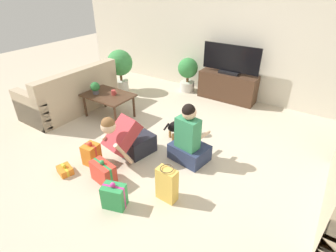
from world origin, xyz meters
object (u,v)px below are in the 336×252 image
object	(u,v)px
dog	(181,125)
gift_bag_a	(167,184)
gift_box_c	(103,172)
tv_console	(227,87)
person_sitting	(189,141)
gift_box_b	(65,170)
tabletop_plant	(95,88)
person_kneeling	(128,139)
coffee_table	(108,97)
potted_plant_corner_left	(120,65)
mug	(114,93)
tv	(231,61)
potted_plant_back_left	(188,72)
gift_box_d	(114,196)
gift_box_a	(91,154)
sofa_left	(72,95)

from	to	relation	value
dog	gift_bag_a	xyz separation A→B (m)	(0.59, -1.30, 0.00)
gift_box_c	gift_bag_a	world-z (taller)	gift_bag_a
dog	tv_console	bearing A→B (deg)	-61.78
person_sitting	gift_box_b	size ratio (longest dim) A/B	3.58
gift_box_b	tabletop_plant	distance (m)	1.77
person_kneeling	tabletop_plant	size ratio (longest dim) A/B	3.69
coffee_table	potted_plant_corner_left	bearing A→B (deg)	122.40
tabletop_plant	tv_console	bearing A→B (deg)	50.19
mug	person_sitting	bearing A→B (deg)	-12.24
tv	potted_plant_back_left	bearing A→B (deg)	-177.00
tv	mug	bearing A→B (deg)	-126.36
tv	mug	xyz separation A→B (m)	(-1.42, -1.93, -0.34)
tv_console	tv	world-z (taller)	tv
potted_plant_back_left	gift_box_d	distance (m)	3.69
gift_box_c	tabletop_plant	distance (m)	1.96
tv	coffee_table	bearing A→B (deg)	-127.57
potted_plant_back_left	person_kneeling	xyz separation A→B (m)	(0.61, -2.73, -0.10)
coffee_table	tv	xyz separation A→B (m)	(1.52, 1.98, 0.44)
potted_plant_corner_left	gift_box_a	bearing A→B (deg)	-56.57
person_sitting	potted_plant_back_left	bearing A→B (deg)	-50.72
potted_plant_back_left	tabletop_plant	size ratio (longest dim) A/B	3.43
coffee_table	gift_box_c	world-z (taller)	coffee_table
sofa_left	potted_plant_back_left	world-z (taller)	sofa_left
coffee_table	gift_bag_a	size ratio (longest dim) A/B	1.94
gift_box_c	dog	bearing A→B (deg)	80.21
person_sitting	gift_box_a	distance (m)	1.40
potted_plant_corner_left	person_sitting	size ratio (longest dim) A/B	1.04
sofa_left	gift_bag_a	distance (m)	3.08
gift_box_b	gift_bag_a	distance (m)	1.48
gift_box_a	mug	distance (m)	1.46
coffee_table	gift_box_c	bearing A→B (deg)	-47.89
potted_plant_back_left	gift_box_a	size ratio (longest dim) A/B	2.10
tv	gift_box_b	world-z (taller)	tv
dog	gift_box_d	distance (m)	1.74
gift_bag_a	gift_box_c	bearing A→B (deg)	-166.68
potted_plant_back_left	gift_bag_a	distance (m)	3.44
person_kneeling	gift_box_a	xyz separation A→B (m)	(-0.37, -0.37, -0.19)
tv_console	gift_box_c	xyz separation A→B (m)	(-0.30, -3.34, -0.15)
person_sitting	dog	distance (m)	0.65
potted_plant_back_left	gift_box_d	size ratio (longest dim) A/B	2.16
gift_bag_a	person_kneeling	bearing A→B (deg)	158.78
potted_plant_corner_left	gift_box_c	distance (m)	3.14
dog	gift_bag_a	world-z (taller)	gift_bag_a
potted_plant_corner_left	gift_box_d	distance (m)	3.58
tv	tabletop_plant	world-z (taller)	tv
gift_box_d	gift_bag_a	xyz separation A→B (m)	(0.44, 0.44, 0.07)
potted_plant_corner_left	potted_plant_back_left	bearing A→B (deg)	33.82
person_kneeling	gift_box_b	bearing A→B (deg)	-113.43
dog	gift_box_b	size ratio (longest dim) A/B	2.06
tv	potted_plant_corner_left	bearing A→B (deg)	-158.01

